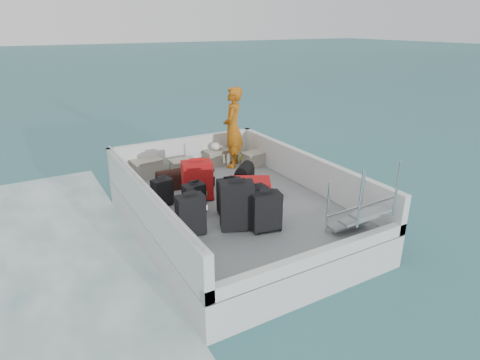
# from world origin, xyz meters

# --- Properties ---
(ground) EXTENTS (160.00, 160.00, 0.00)m
(ground) POSITION_xyz_m (0.00, 0.00, 0.00)
(ground) COLOR #1A525E
(ground) RESTS_ON ground
(ferry_hull) EXTENTS (3.60, 5.00, 0.60)m
(ferry_hull) POSITION_xyz_m (0.00, 0.00, 0.30)
(ferry_hull) COLOR silver
(ferry_hull) RESTS_ON ground
(deck) EXTENTS (3.30, 4.70, 0.02)m
(deck) POSITION_xyz_m (0.00, 0.00, 0.61)
(deck) COLOR gray
(deck) RESTS_ON ferry_hull
(deck_fittings) EXTENTS (3.60, 5.00, 0.90)m
(deck_fittings) POSITION_xyz_m (0.35, -0.32, 0.99)
(deck_fittings) COLOR silver
(deck_fittings) RESTS_ON deck
(suitcase_0) EXTENTS (0.46, 0.28, 0.69)m
(suitcase_0) POSITION_xyz_m (-1.22, -0.76, 0.97)
(suitcase_0) COLOR black
(suitcase_0) RESTS_ON deck
(suitcase_1) EXTENTS (0.39, 0.23, 0.58)m
(suitcase_1) POSITION_xyz_m (-0.87, -0.10, 0.91)
(suitcase_1) COLOR black
(suitcase_1) RESTS_ON deck
(suitcase_2) EXTENTS (0.41, 0.30, 0.54)m
(suitcase_2) POSITION_xyz_m (-1.25, 0.53, 0.89)
(suitcase_2) COLOR black
(suitcase_2) RESTS_ON deck
(suitcase_3) EXTENTS (0.63, 0.51, 0.83)m
(suitcase_3) POSITION_xyz_m (-0.48, -0.94, 1.03)
(suitcase_3) COLOR black
(suitcase_3) RESTS_ON deck
(suitcase_4) EXTENTS (0.48, 0.35, 0.65)m
(suitcase_4) POSITION_xyz_m (-0.30, -0.37, 0.94)
(suitcase_4) COLOR black
(suitcase_4) RESTS_ON deck
(suitcase_5) EXTENTS (0.63, 0.46, 0.78)m
(suitcase_5) POSITION_xyz_m (-0.55, 0.48, 1.01)
(suitcase_5) COLOR #AD150D
(suitcase_5) RESTS_ON deck
(suitcase_6) EXTENTS (0.53, 0.38, 0.67)m
(suitcase_6) POSITION_xyz_m (-0.10, -1.23, 0.95)
(suitcase_6) COLOR black
(suitcase_6) RESTS_ON deck
(suitcase_7) EXTENTS (0.37, 0.23, 0.51)m
(suitcase_7) POSITION_xyz_m (0.13, -0.62, 0.88)
(suitcase_7) COLOR black
(suitcase_7) RESTS_ON deck
(suitcase_8) EXTENTS (0.96, 0.85, 0.32)m
(suitcase_8) POSITION_xyz_m (0.45, 0.17, 0.78)
(suitcase_8) COLOR #AD150D
(suitcase_8) RESTS_ON deck
(duffel_0) EXTENTS (0.57, 0.33, 0.32)m
(duffel_0) POSITION_xyz_m (-0.83, 1.25, 0.78)
(duffel_0) COLOR black
(duffel_0) RESTS_ON deck
(duffel_1) EXTENTS (0.57, 0.54, 0.32)m
(duffel_1) POSITION_xyz_m (-0.21, 1.03, 0.78)
(duffel_1) COLOR black
(duffel_1) RESTS_ON deck
(duffel_2) EXTENTS (0.60, 0.60, 0.32)m
(duffel_2) POSITION_xyz_m (0.69, 0.79, 0.78)
(duffel_2) COLOR black
(duffel_2) RESTS_ON deck
(crate_0) EXTENTS (0.65, 0.48, 0.37)m
(crate_0) POSITION_xyz_m (-1.03, 2.20, 0.81)
(crate_0) COLOR gray
(crate_0) RESTS_ON deck
(crate_1) EXTENTS (0.53, 0.36, 0.32)m
(crate_1) POSITION_xyz_m (-0.26, 1.93, 0.78)
(crate_1) COLOR gray
(crate_1) RESTS_ON deck
(crate_2) EXTENTS (0.56, 0.39, 0.33)m
(crate_2) POSITION_xyz_m (0.71, 2.20, 0.78)
(crate_2) COLOR gray
(crate_2) RESTS_ON deck
(crate_3) EXTENTS (0.55, 0.41, 0.31)m
(crate_3) POSITION_xyz_m (1.44, 1.61, 0.78)
(crate_3) COLOR gray
(crate_3) RESTS_ON deck
(yellow_bag) EXTENTS (0.28, 0.26, 0.22)m
(yellow_bag) POSITION_xyz_m (1.41, 2.00, 0.73)
(yellow_bag) COLOR yellow
(yellow_bag) RESTS_ON deck
(white_bag) EXTENTS (0.24, 0.24, 0.18)m
(white_bag) POSITION_xyz_m (0.71, 2.20, 1.04)
(white_bag) COLOR white
(white_bag) RESTS_ON crate_2
(passenger) EXTENTS (0.78, 0.82, 1.88)m
(passenger) POSITION_xyz_m (1.00, 1.87, 1.56)
(passenger) COLOR orange
(passenger) RESTS_ON deck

